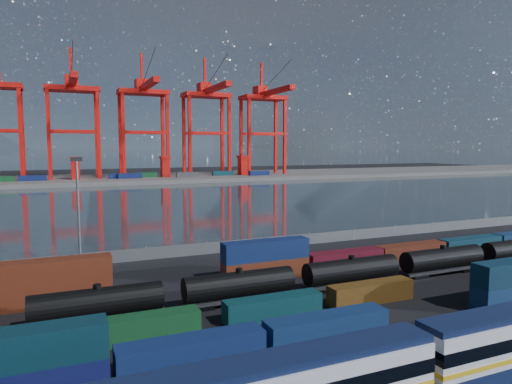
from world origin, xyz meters
name	(u,v)px	position (x,y,z in m)	size (l,w,h in m)	color
ground	(354,296)	(0.00, 0.00, 0.00)	(700.00, 700.00, 0.00)	black
harbor_water	(167,201)	(0.00, 105.00, 0.01)	(700.00, 700.00, 0.00)	#273338
far_quay	(125,178)	(0.00, 210.00, 1.00)	(700.00, 70.00, 2.00)	#514F4C
distant_mountains	(87,86)	(63.02, 1600.00, 220.29)	(2470.00, 1100.00, 520.00)	#1E2630
container_row_south	(218,337)	(-20.75, -9.98, 2.27)	(127.30, 2.48, 5.29)	#484A4E
container_row_mid	(332,298)	(-4.78, -2.57, 1.17)	(127.58, 2.20, 2.34)	navy
container_row_north	(301,261)	(-1.24, 11.06, 1.95)	(141.04, 2.51, 5.34)	navy
tanker_string	(298,278)	(-6.01, 3.02, 2.09)	(91.06, 2.91, 4.17)	black
waterfront_fence	(260,243)	(0.00, 28.00, 1.00)	(160.12, 0.12, 2.20)	#595B5E
yard_light_mast	(78,207)	(-30.00, 26.00, 9.30)	(1.60, 0.40, 16.60)	slate
gantry_cranes	(109,101)	(-7.50, 203.20, 41.50)	(201.04, 50.00, 67.70)	red
quay_containers	(106,176)	(-11.00, 195.46, 3.30)	(172.58, 10.99, 2.60)	navy
straddle_carriers	(122,167)	(-2.50, 200.00, 7.82)	(140.00, 7.00, 11.10)	red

